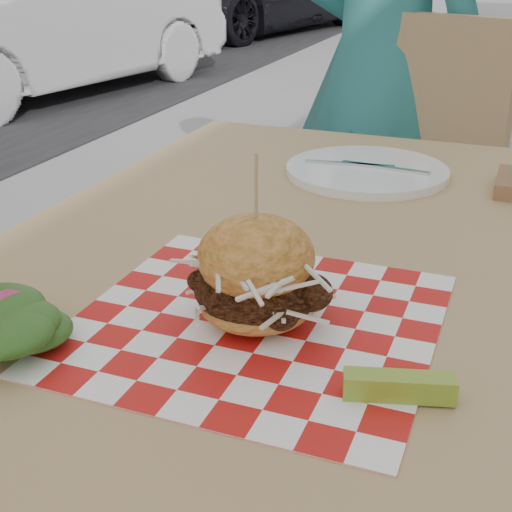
{
  "coord_description": "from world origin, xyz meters",
  "views": [
    {
      "loc": [
        -0.07,
        -1.05,
        1.11
      ],
      "look_at": [
        -0.31,
        -0.45,
        0.82
      ],
      "focal_mm": 50.0,
      "sensor_mm": 36.0,
      "label": 1
    }
  ],
  "objects_px": {
    "patio_table": "(305,304)",
    "sandwich": "(256,278)",
    "diner": "(380,73)",
    "patio_chair": "(427,186)",
    "car_white": "(39,22)"
  },
  "relations": [
    {
      "from": "diner",
      "to": "patio_table",
      "type": "xyz_separation_m",
      "value": [
        0.14,
        -1.1,
        -0.12
      ]
    },
    {
      "from": "diner",
      "to": "patio_table",
      "type": "height_order",
      "value": "diner"
    },
    {
      "from": "patio_chair",
      "to": "car_white",
      "type": "bearing_deg",
      "value": 156.45
    },
    {
      "from": "patio_chair",
      "to": "sandwich",
      "type": "relative_size",
      "value": 5.35
    },
    {
      "from": "car_white",
      "to": "patio_table",
      "type": "xyz_separation_m",
      "value": [
        3.29,
        -3.82,
        0.13
      ]
    },
    {
      "from": "car_white",
      "to": "patio_chair",
      "type": "bearing_deg",
      "value": -30.07
    },
    {
      "from": "car_white",
      "to": "patio_chair",
      "type": "height_order",
      "value": "car_white"
    },
    {
      "from": "patio_table",
      "to": "sandwich",
      "type": "relative_size",
      "value": 6.75
    },
    {
      "from": "car_white",
      "to": "patio_chair",
      "type": "xyz_separation_m",
      "value": [
        3.32,
        -2.9,
        0.01
      ]
    },
    {
      "from": "patio_chair",
      "to": "sandwich",
      "type": "xyz_separation_m",
      "value": [
        -0.02,
        -1.12,
        0.25
      ]
    },
    {
      "from": "diner",
      "to": "sandwich",
      "type": "relative_size",
      "value": 8.87
    },
    {
      "from": "patio_table",
      "to": "patio_chair",
      "type": "xyz_separation_m",
      "value": [
        0.03,
        0.92,
        -0.12
      ]
    },
    {
      "from": "diner",
      "to": "patio_table",
      "type": "distance_m",
      "value": 1.12
    },
    {
      "from": "sandwich",
      "to": "patio_table",
      "type": "bearing_deg",
      "value": 92.24
    },
    {
      "from": "patio_table",
      "to": "sandwich",
      "type": "bearing_deg",
      "value": -87.76
    }
  ]
}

